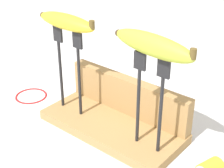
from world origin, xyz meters
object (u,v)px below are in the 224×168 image
Objects in this scene: banana_raised_right at (153,45)px; banana_raised_left at (66,22)px; fork_stand_right at (150,95)px; fork_stand_left at (69,64)px; wire_coil at (31,95)px.

banana_raised_left is at bearing -180.00° from banana_raised_right.
fork_stand_right is at bearing -6.55° from banana_raised_right.
banana_raised_left is (-0.00, 0.00, 0.10)m from fork_stand_left.
banana_raised_right is (-0.00, 0.00, 0.10)m from fork_stand_right.
fork_stand_right is 1.09× the size of banana_raised_right.
banana_raised_left is 0.22m from banana_raised_right.
fork_stand_left is at bearing -0.07° from banana_raised_left.
banana_raised_left reaches higher than fork_stand_left.
wire_coil is (-0.16, 0.00, -0.14)m from fork_stand_left.
wire_coil is (-0.38, 0.00, -0.14)m from fork_stand_right.
wire_coil is at bearing 179.74° from fork_stand_left.
fork_stand_left is at bearing -0.26° from wire_coil.
banana_raised_left reaches higher than fork_stand_right.
fork_stand_left is 0.21m from wire_coil.
banana_raised_right is at bearing 0.00° from banana_raised_left.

